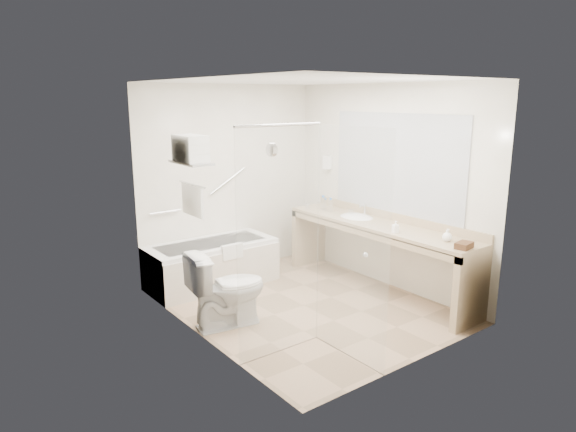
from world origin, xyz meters
TOP-DOWN VIEW (x-y plane):
  - floor at (0.00, 0.00)m, footprint 3.20×3.20m
  - ceiling at (0.00, 0.00)m, footprint 2.60×3.20m
  - wall_back at (0.00, 1.60)m, footprint 2.60×0.10m
  - wall_front at (0.00, -1.60)m, footprint 2.60×0.10m
  - wall_left at (-1.30, 0.00)m, footprint 0.10×3.20m
  - wall_right at (1.30, 0.00)m, footprint 0.10×3.20m
  - bathtub at (-0.50, 1.24)m, footprint 1.60×0.73m
  - grab_bar_short at (-0.95, 1.56)m, footprint 0.40×0.03m
  - grab_bar_long at (-0.05, 1.56)m, footprint 0.53×0.03m
  - shower_enclosure at (-0.63, -0.93)m, footprint 0.96×0.91m
  - towel_shelf at (-1.17, 0.35)m, footprint 0.24×0.55m
  - vanity_counter at (1.02, -0.15)m, footprint 0.55×2.70m
  - sink at (1.05, 0.25)m, footprint 0.40×0.52m
  - faucet at (1.20, 0.25)m, footprint 0.03×0.03m
  - mirror at (1.29, -0.15)m, footprint 0.02×2.00m
  - hairdryer_unit at (1.25, 1.05)m, footprint 0.08×0.10m
  - toilet at (-0.95, 0.09)m, footprint 0.87×0.57m
  - amenity_basket at (0.93, -1.40)m, footprint 0.21×0.16m
  - soap_bottle_a at (0.85, -0.57)m, footprint 0.10×0.15m
  - soap_bottle_b at (1.02, -1.14)m, footprint 0.13×0.15m
  - water_bottle_left at (1.00, 0.79)m, footprint 0.05×0.05m
  - water_bottle_mid at (0.95, 0.77)m, footprint 0.06×0.06m
  - water_bottle_right at (0.97, 0.66)m, footprint 0.06×0.06m
  - drinking_glass_near at (0.86, 1.00)m, footprint 0.07×0.07m
  - drinking_glass_far at (1.02, 0.31)m, footprint 0.07×0.07m

SIDE VIEW (x-z plane):
  - floor at x=0.00m, z-range 0.00..0.00m
  - bathtub at x=-0.50m, z-range -0.02..0.57m
  - toilet at x=-0.95m, z-range 0.00..0.79m
  - vanity_counter at x=1.02m, z-range 0.17..1.12m
  - sink at x=1.05m, z-range 0.75..0.89m
  - soap_bottle_a at x=0.85m, z-range 0.85..0.91m
  - amenity_basket at x=0.93m, z-range 0.85..0.91m
  - drinking_glass_near at x=0.86m, z-range 0.85..0.93m
  - drinking_glass_far at x=1.02m, z-range 0.85..0.94m
  - soap_bottle_b at x=1.02m, z-range 0.85..0.95m
  - water_bottle_left at x=1.00m, z-range 0.84..1.01m
  - faucet at x=1.20m, z-range 0.86..1.00m
  - water_bottle_right at x=0.97m, z-range 0.84..1.03m
  - water_bottle_mid at x=0.95m, z-range 0.84..1.05m
  - grab_bar_short at x=-0.95m, z-range 0.93..0.96m
  - shower_enclosure at x=-0.63m, z-range 0.01..2.12m
  - wall_back at x=0.00m, z-range 0.00..2.50m
  - wall_front at x=0.00m, z-range 0.00..2.50m
  - wall_left at x=-1.30m, z-range 0.00..2.50m
  - wall_right at x=1.30m, z-range 0.00..2.50m
  - grab_bar_long at x=-0.05m, z-range 1.09..1.41m
  - hairdryer_unit at x=1.25m, z-range 1.36..1.54m
  - mirror at x=1.29m, z-range 0.95..2.15m
  - towel_shelf at x=-1.17m, z-range 1.35..2.16m
  - ceiling at x=0.00m, z-range 2.45..2.55m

